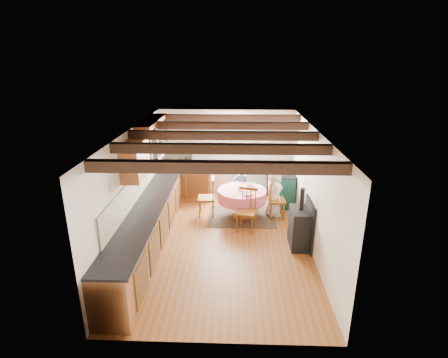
{
  "coord_description": "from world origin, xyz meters",
  "views": [
    {
      "loc": [
        0.26,
        -6.54,
        3.74
      ],
      "look_at": [
        0.0,
        0.8,
        1.15
      ],
      "focal_mm": 28.1,
      "sensor_mm": 36.0,
      "label": 1
    }
  ],
  "objects_px": {
    "chair_near": "(247,210)",
    "child_right": "(274,192)",
    "chair_left": "(206,197)",
    "aga_range": "(281,188)",
    "cup": "(239,188)",
    "chair_right": "(277,199)",
    "cast_iron_stove": "(300,218)",
    "child_far": "(241,186)",
    "dining_table": "(242,203)"
  },
  "relations": [
    {
      "from": "chair_near",
      "to": "aga_range",
      "type": "height_order",
      "value": "chair_near"
    },
    {
      "from": "dining_table",
      "to": "child_far",
      "type": "bearing_deg",
      "value": 90.81
    },
    {
      "from": "dining_table",
      "to": "chair_near",
      "type": "bearing_deg",
      "value": -82.4
    },
    {
      "from": "chair_right",
      "to": "child_far",
      "type": "xyz_separation_m",
      "value": [
        -0.85,
        0.71,
        0.04
      ]
    },
    {
      "from": "aga_range",
      "to": "child_far",
      "type": "xyz_separation_m",
      "value": [
        -1.06,
        -0.17,
        0.08
      ]
    },
    {
      "from": "chair_right",
      "to": "child_far",
      "type": "height_order",
      "value": "child_far"
    },
    {
      "from": "chair_left",
      "to": "dining_table",
      "type": "bearing_deg",
      "value": 82.87
    },
    {
      "from": "chair_right",
      "to": "aga_range",
      "type": "distance_m",
      "value": 0.9
    },
    {
      "from": "chair_left",
      "to": "child_far",
      "type": "height_order",
      "value": "child_far"
    },
    {
      "from": "cast_iron_stove",
      "to": "cup",
      "type": "distance_m",
      "value": 1.84
    },
    {
      "from": "child_far",
      "to": "cup",
      "type": "xyz_separation_m",
      "value": [
        -0.05,
        -0.72,
        0.23
      ]
    },
    {
      "from": "cast_iron_stove",
      "to": "child_right",
      "type": "height_order",
      "value": "cast_iron_stove"
    },
    {
      "from": "chair_near",
      "to": "child_far",
      "type": "height_order",
      "value": "child_far"
    },
    {
      "from": "chair_left",
      "to": "aga_range",
      "type": "bearing_deg",
      "value": 109.97
    },
    {
      "from": "child_right",
      "to": "cast_iron_stove",
      "type": "bearing_deg",
      "value": 177.16
    },
    {
      "from": "chair_left",
      "to": "cast_iron_stove",
      "type": "distance_m",
      "value": 2.49
    },
    {
      "from": "chair_near",
      "to": "child_right",
      "type": "relative_size",
      "value": 0.81
    },
    {
      "from": "aga_range",
      "to": "child_right",
      "type": "distance_m",
      "value": 0.83
    },
    {
      "from": "cup",
      "to": "dining_table",
      "type": "bearing_deg",
      "value": 3.75
    },
    {
      "from": "aga_range",
      "to": "cup",
      "type": "distance_m",
      "value": 1.46
    },
    {
      "from": "cast_iron_stove",
      "to": "cup",
      "type": "bearing_deg",
      "value": 132.03
    },
    {
      "from": "child_right",
      "to": "cup",
      "type": "relative_size",
      "value": 11.38
    },
    {
      "from": "child_right",
      "to": "dining_table",
      "type": "bearing_deg",
      "value": 80.96
    },
    {
      "from": "chair_right",
      "to": "child_right",
      "type": "distance_m",
      "value": 0.19
    },
    {
      "from": "chair_left",
      "to": "child_far",
      "type": "xyz_separation_m",
      "value": [
        0.86,
        0.65,
        0.04
      ]
    },
    {
      "from": "aga_range",
      "to": "cup",
      "type": "height_order",
      "value": "aga_range"
    },
    {
      "from": "chair_right",
      "to": "cast_iron_stove",
      "type": "height_order",
      "value": "cast_iron_stove"
    },
    {
      "from": "child_right",
      "to": "chair_near",
      "type": "bearing_deg",
      "value": 123.25
    },
    {
      "from": "child_far",
      "to": "child_right",
      "type": "xyz_separation_m",
      "value": [
        0.78,
        -0.59,
        0.09
      ]
    },
    {
      "from": "dining_table",
      "to": "cast_iron_stove",
      "type": "bearing_deg",
      "value": -49.58
    },
    {
      "from": "chair_near",
      "to": "aga_range",
      "type": "xyz_separation_m",
      "value": [
        0.96,
        1.6,
        -0.05
      ]
    },
    {
      "from": "chair_right",
      "to": "cast_iron_stove",
      "type": "bearing_deg",
      "value": -170.6
    },
    {
      "from": "chair_right",
      "to": "child_far",
      "type": "relative_size",
      "value": 0.92
    },
    {
      "from": "chair_right",
      "to": "child_right",
      "type": "relative_size",
      "value": 0.78
    },
    {
      "from": "aga_range",
      "to": "chair_near",
      "type": "bearing_deg",
      "value": -121.0
    },
    {
      "from": "chair_near",
      "to": "chair_right",
      "type": "xyz_separation_m",
      "value": [
        0.74,
        0.72,
        -0.01
      ]
    },
    {
      "from": "dining_table",
      "to": "aga_range",
      "type": "xyz_separation_m",
      "value": [
        1.05,
        0.88,
        0.09
      ]
    },
    {
      "from": "chair_right",
      "to": "child_right",
      "type": "bearing_deg",
      "value": 25.6
    },
    {
      "from": "cast_iron_stove",
      "to": "child_right",
      "type": "distance_m",
      "value": 1.53
    },
    {
      "from": "cast_iron_stove",
      "to": "child_far",
      "type": "distance_m",
      "value": 2.39
    },
    {
      "from": "chair_near",
      "to": "dining_table",
      "type": "bearing_deg",
      "value": 114.35
    },
    {
      "from": "cast_iron_stove",
      "to": "cup",
      "type": "relative_size",
      "value": 11.82
    },
    {
      "from": "aga_range",
      "to": "cast_iron_stove",
      "type": "bearing_deg",
      "value": -87.2
    },
    {
      "from": "aga_range",
      "to": "cup",
      "type": "bearing_deg",
      "value": -141.66
    },
    {
      "from": "chair_near",
      "to": "child_right",
      "type": "height_order",
      "value": "child_right"
    },
    {
      "from": "chair_left",
      "to": "aga_range",
      "type": "height_order",
      "value": "chair_left"
    },
    {
      "from": "child_far",
      "to": "chair_left",
      "type": "bearing_deg",
      "value": 35.5
    },
    {
      "from": "child_far",
      "to": "cup",
      "type": "bearing_deg",
      "value": 84.02
    },
    {
      "from": "chair_left",
      "to": "child_right",
      "type": "height_order",
      "value": "child_right"
    },
    {
      "from": "cast_iron_stove",
      "to": "cup",
      "type": "height_order",
      "value": "cast_iron_stove"
    }
  ]
}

